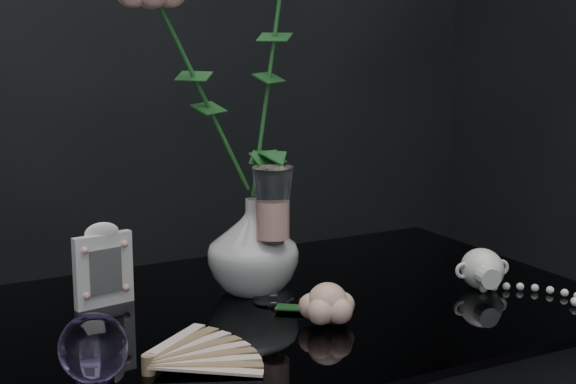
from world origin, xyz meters
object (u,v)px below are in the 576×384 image
pearl_jar (482,267)px  paperweight (93,348)px  picture_frame (103,264)px  wine_glass (273,234)px  loose_rose (328,303)px  vase (253,246)px

pearl_jar → paperweight: bearing=-159.9°
paperweight → pearl_jar: (0.61, 0.06, -0.01)m
picture_frame → pearl_jar: (0.52, -0.19, -0.03)m
wine_glass → picture_frame: 0.24m
loose_rose → pearl_jar: (0.28, 0.02, 0.00)m
wine_glass → pearl_jar: (0.30, -0.10, -0.06)m
wine_glass → picture_frame: bearing=157.7°
wine_glass → pearl_jar: wine_glass is taller
picture_frame → loose_rose: 0.32m
picture_frame → vase: bearing=-20.5°
loose_rose → pearl_jar: pearl_jar is taller
paperweight → vase: bearing=34.6°
picture_frame → loose_rose: bearing=-51.5°
paperweight → picture_frame: bearing=70.5°
wine_glass → paperweight: (-0.31, -0.16, -0.06)m
paperweight → loose_rose: 0.33m
vase → loose_rose: vase is taller
wine_glass → pearl_jar: size_ratio=0.87×
wine_glass → loose_rose: bearing=-83.0°
picture_frame → paperweight: bearing=-118.5°
picture_frame → paperweight: (-0.09, -0.25, -0.02)m
vase → wine_glass: 0.05m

